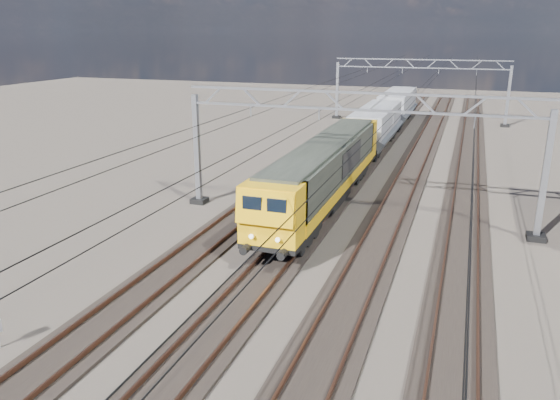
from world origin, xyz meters
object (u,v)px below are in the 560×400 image
(catenary_gantry_mid, at_px, (354,151))
(hopper_wagon_mid, at_px, (397,105))
(locomotive, at_px, (325,170))
(hopper_wagon_lead, at_px, (376,124))
(catenary_gantry_far, at_px, (419,88))

(catenary_gantry_mid, bearing_deg, hopper_wagon_mid, 93.41)
(locomotive, distance_m, hopper_wagon_lead, 17.70)
(catenary_gantry_mid, height_order, catenary_gantry_far, same)
(locomotive, bearing_deg, catenary_gantry_far, 86.66)
(catenary_gantry_far, relative_size, hopper_wagon_mid, 1.53)
(catenary_gantry_far, xyz_separation_m, locomotive, (-2.00, -34.29, -1.58))
(catenary_gantry_mid, bearing_deg, catenary_gantry_far, 90.00)
(catenary_gantry_mid, relative_size, catenary_gantry_far, 1.00)
(catenary_gantry_mid, relative_size, hopper_wagon_lead, 1.53)
(catenary_gantry_mid, xyz_separation_m, locomotive, (-2.00, 1.71, -1.58))
(catenary_gantry_far, relative_size, locomotive, 0.94)
(hopper_wagon_lead, bearing_deg, catenary_gantry_mid, -84.11)
(catenary_gantry_mid, height_order, locomotive, catenary_gantry_mid)
(catenary_gantry_mid, distance_m, hopper_wagon_lead, 19.58)
(locomotive, bearing_deg, hopper_wagon_lead, 90.00)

